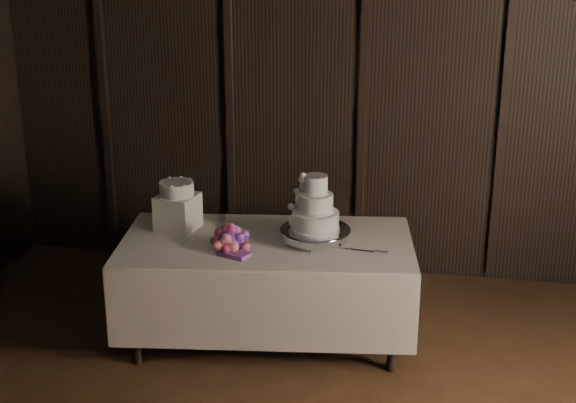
{
  "coord_description": "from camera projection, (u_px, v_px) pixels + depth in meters",
  "views": [
    {
      "loc": [
        0.56,
        -2.86,
        2.78
      ],
      "look_at": [
        -0.36,
        2.12,
        1.05
      ],
      "focal_mm": 50.0,
      "sensor_mm": 36.0,
      "label": 1
    }
  ],
  "objects": [
    {
      "name": "room",
      "position": [
        280.0,
        269.0,
        3.17
      ],
      "size": [
        6.08,
        7.08,
        3.08
      ],
      "color": "black",
      "rests_on": "ground"
    },
    {
      "name": "display_table",
      "position": [
        267.0,
        286.0,
        5.58
      ],
      "size": [
        2.11,
        1.29,
        0.76
      ],
      "rotation": [
        0.0,
        0.0,
        0.13
      ],
      "color": "beige",
      "rests_on": "ground"
    },
    {
      "name": "cake_knife",
      "position": [
        354.0,
        250.0,
        5.29
      ],
      "size": [
        0.37,
        0.06,
        0.01
      ],
      "primitive_type": "cube",
      "rotation": [
        0.0,
        0.0,
        -0.11
      ],
      "color": "silver",
      "rests_on": "display_table"
    },
    {
      "name": "bouquet",
      "position": [
        231.0,
        239.0,
        5.3
      ],
      "size": [
        0.44,
        0.5,
        0.2
      ],
      "primitive_type": null,
      "rotation": [
        0.0,
        0.0,
        -0.36
      ],
      "color": "#C14E6B",
      "rests_on": "display_table"
    },
    {
      "name": "box_pedestal",
      "position": [
        178.0,
        212.0,
        5.64
      ],
      "size": [
        0.31,
        0.31,
        0.25
      ],
      "primitive_type": "cube",
      "rotation": [
        0.0,
        0.0,
        -0.19
      ],
      "color": "white",
      "rests_on": "display_table"
    },
    {
      "name": "cake_stand",
      "position": [
        315.0,
        236.0,
        5.43
      ],
      "size": [
        0.52,
        0.52,
        0.09
      ],
      "primitive_type": "cylinder",
      "rotation": [
        0.0,
        0.0,
        -0.07
      ],
      "color": "silver",
      "rests_on": "display_table"
    },
    {
      "name": "small_cake",
      "position": [
        177.0,
        189.0,
        5.59
      ],
      "size": [
        0.31,
        0.31,
        0.1
      ],
      "primitive_type": "cylinder",
      "rotation": [
        0.0,
        0.0,
        0.39
      ],
      "color": "white",
      "rests_on": "box_pedestal"
    },
    {
      "name": "wedding_cake",
      "position": [
        311.0,
        209.0,
        5.36
      ],
      "size": [
        0.36,
        0.32,
        0.38
      ],
      "rotation": [
        0.0,
        0.0,
        -0.23
      ],
      "color": "white",
      "rests_on": "cake_stand"
    }
  ]
}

